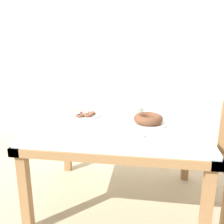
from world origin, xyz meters
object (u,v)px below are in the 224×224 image
object	(u,v)px
tealight_right_edge	(142,136)
tealight_left_edge	(188,132)
tealight_near_cakes	(64,109)
cake_chocolate_round	(148,120)
plate_stack	(133,110)
pastry_platter	(84,114)
tealight_near_front	(182,114)

from	to	relation	value
tealight_right_edge	tealight_left_edge	bearing A→B (deg)	19.51
tealight_near_cakes	tealight_left_edge	distance (m)	1.25
cake_chocolate_round	plate_stack	xyz separation A→B (m)	(-0.14, 0.30, 0.00)
pastry_platter	tealight_near_cakes	size ratio (longest dim) A/B	7.93
pastry_platter	tealight_near_front	bearing A→B (deg)	11.26
pastry_platter	tealight_near_front	size ratio (longest dim) A/B	7.93
tealight_near_front	pastry_platter	bearing A→B (deg)	-168.74
pastry_platter	tealight_right_edge	size ratio (longest dim) A/B	7.93
cake_chocolate_round	tealight_near_front	world-z (taller)	cake_chocolate_round
pastry_platter	tealight_right_edge	xyz separation A→B (m)	(0.56, -0.46, -0.00)
tealight_near_front	tealight_left_edge	bearing A→B (deg)	-92.01
plate_stack	tealight_near_front	world-z (taller)	plate_stack
cake_chocolate_round	tealight_right_edge	size ratio (longest dim) A/B	7.66
pastry_platter	plate_stack	xyz separation A→B (m)	(0.45, 0.15, 0.02)
plate_stack	tealight_near_front	xyz separation A→B (m)	(0.46, 0.04, -0.03)
pastry_platter	tealight_left_edge	xyz separation A→B (m)	(0.89, -0.34, -0.00)
tealight_right_edge	plate_stack	bearing A→B (deg)	99.90
pastry_platter	tealight_right_edge	distance (m)	0.72
cake_chocolate_round	plate_stack	size ratio (longest dim) A/B	1.46
pastry_platter	plate_stack	distance (m)	0.47
tealight_near_cakes	tealight_left_edge	world-z (taller)	same
cake_chocolate_round	plate_stack	distance (m)	0.34
plate_stack	tealight_near_front	size ratio (longest dim) A/B	5.25
plate_stack	pastry_platter	bearing A→B (deg)	-162.15
tealight_near_front	tealight_near_cakes	world-z (taller)	same
cake_chocolate_round	tealight_right_edge	distance (m)	0.31
cake_chocolate_round	tealight_near_front	distance (m)	0.46
cake_chocolate_round	tealight_right_edge	xyz separation A→B (m)	(-0.04, -0.30, -0.03)
plate_stack	tealight_near_cakes	xyz separation A→B (m)	(-0.70, 0.03, -0.03)
pastry_platter	tealight_near_cakes	bearing A→B (deg)	145.22
cake_chocolate_round	tealight_near_cakes	bearing A→B (deg)	158.69
tealight_left_edge	plate_stack	bearing A→B (deg)	131.92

